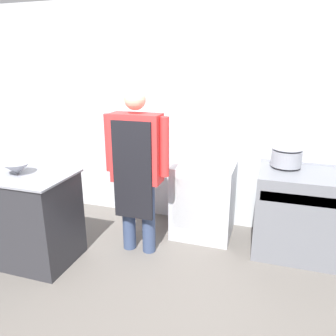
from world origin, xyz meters
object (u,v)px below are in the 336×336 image
Objects in this scene: fridge_unit at (203,199)px; stock_pot at (287,156)px; stove at (302,213)px; person_cook at (137,163)px; mixing_bowl at (17,168)px.

stock_pot reaches higher than fridge_unit.
stock_pot is (-0.21, 0.12, 0.58)m from stove.
stock_pot is at bearing 23.24° from person_cook.
mixing_bowl is 2.73m from stock_pot.
stove is at bearing -4.11° from fridge_unit.
stove is at bearing -30.11° from stock_pot.
person_cook is 1.15m from mixing_bowl.
stock_pot is at bearing 3.13° from fridge_unit.
mixing_bowl is at bearing -154.35° from person_cook.
stock_pot is at bearing 24.26° from mixing_bowl.
mixing_bowl is (-2.70, -1.00, 0.54)m from stove.
person_cook reaches higher than stock_pot.
mixing_bowl is at bearing -155.74° from stock_pot.
stove is 3.05× the size of stock_pot.
mixing_bowl reaches higher than stove.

